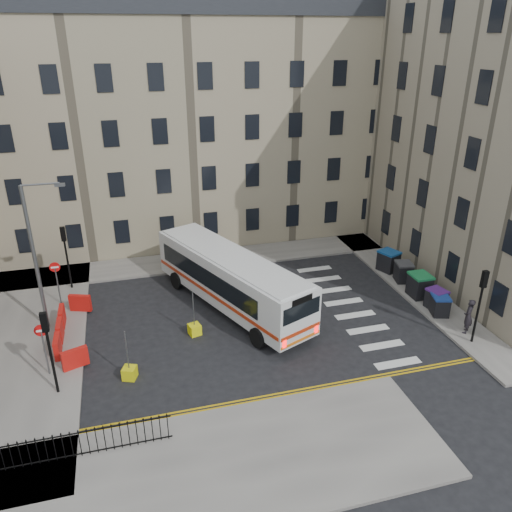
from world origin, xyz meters
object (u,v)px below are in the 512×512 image
wheelie_bin_e (388,261)px  bollard_chevron (130,373)px  wheelie_bin_c (420,285)px  bollard_yellow (195,329)px  pedestrian (468,316)px  wheelie_bin_b (436,299)px  streetlamp (34,257)px  wheelie_bin_a (440,305)px  wheelie_bin_d (403,272)px  bus (231,278)px

wheelie_bin_e → bollard_chevron: size_ratio=2.65×
wheelie_bin_c → bollard_yellow: size_ratio=2.43×
pedestrian → bollard_chevron: size_ratio=3.28×
wheelie_bin_c → wheelie_bin_b: bearing=-84.8°
wheelie_bin_b → bollard_chevron: (-17.59, -1.74, -0.45)m
streetlamp → wheelie_bin_a: streetlamp is taller
wheelie_bin_d → wheelie_bin_b: bearing=-77.5°
wheelie_bin_e → bollard_yellow: (-13.91, -4.17, -0.56)m
bus → pedestrian: bearing=-51.6°
bus → pedestrian: 13.20m
wheelie_bin_d → wheelie_bin_e: (-0.14, 1.69, 0.06)m
wheelie_bin_a → bollard_yellow: (-13.83, 1.87, -0.44)m
streetlamp → wheelie_bin_b: streetlamp is taller
wheelie_bin_e → pedestrian: size_ratio=0.81×
streetlamp → pedestrian: bearing=-16.9°
bus → wheelie_bin_a: bus is taller
wheelie_bin_c → wheelie_bin_d: size_ratio=1.08×
wheelie_bin_b → bollard_chevron: wheelie_bin_b is taller
bus → wheelie_bin_b: size_ratio=9.72×
wheelie_bin_d → wheelie_bin_e: 1.70m
wheelie_bin_e → wheelie_bin_c: bearing=-111.8°
bollard_chevron → pedestrian: bearing=-3.2°
bollard_yellow → bollard_chevron: same height
streetlamp → bollard_yellow: (7.72, -2.73, -4.04)m
wheelie_bin_b → wheelie_bin_d: 3.67m
streetlamp → wheelie_bin_d: streetlamp is taller
streetlamp → wheelie_bin_b: size_ratio=6.51×
wheelie_bin_a → bollard_chevron: 17.42m
wheelie_bin_b → pedestrian: bearing=-100.1°
bollard_yellow → wheelie_bin_d: bearing=10.0°
bus → wheelie_bin_d: 11.53m
streetlamp → bollard_yellow: size_ratio=13.57×
wheelie_bin_a → bollard_chevron: (-17.38, -1.06, -0.44)m
wheelie_bin_b → pedestrian: (0.08, -2.72, 0.38)m
bollard_chevron → bollard_yellow: bearing=39.6°
wheelie_bin_b → bollard_yellow: bearing=163.3°
bollard_chevron → bus: bearing=41.2°
bus → bollard_yellow: size_ratio=20.25×
wheelie_bin_c → bollard_chevron: size_ratio=2.43×
streetlamp → wheelie_bin_e: streetlamp is taller
wheelie_bin_b → wheelie_bin_c: wheelie_bin_c is taller
wheelie_bin_e → wheelie_bin_a: bearing=-112.6°
wheelie_bin_d → bollard_chevron: wheelie_bin_d is taller
bollard_chevron → wheelie_bin_b: bearing=5.7°
wheelie_bin_d → wheelie_bin_a: bearing=-80.3°
streetlamp → wheelie_bin_c: size_ratio=5.58×
wheelie_bin_b → bollard_yellow: 14.10m
wheelie_bin_b → pedestrian: pedestrian is taller
streetlamp → wheelie_bin_b: 22.40m
bus → bollard_yellow: bus is taller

